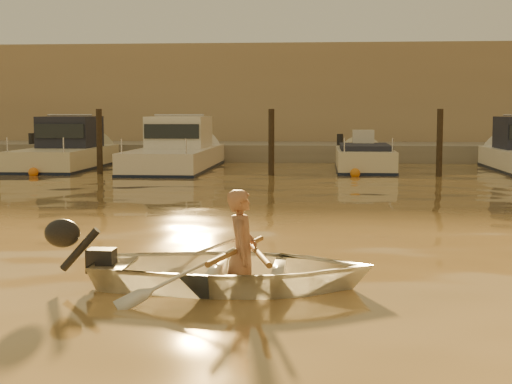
# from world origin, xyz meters

# --- Properties ---
(ground_plane) EXTENTS (160.00, 160.00, 0.00)m
(ground_plane) POSITION_xyz_m (0.00, 0.00, 0.00)
(ground_plane) COLOR olive
(ground_plane) RESTS_ON ground
(dinghy) EXTENTS (3.09, 2.21, 0.64)m
(dinghy) POSITION_xyz_m (0.36, -1.36, 0.20)
(dinghy) COLOR silver
(dinghy) RESTS_ON ground_plane
(person) EXTENTS (0.33, 0.51, 1.39)m
(person) POSITION_xyz_m (0.46, -1.36, 0.39)
(person) COLOR #9A694D
(person) RESTS_ON dinghy
(outboard_motor) EXTENTS (0.90, 0.40, 0.70)m
(outboard_motor) POSITION_xyz_m (-1.14, -1.37, 0.28)
(outboard_motor) COLOR black
(outboard_motor) RESTS_ON dinghy
(oar_port) EXTENTS (0.50, 2.07, 0.13)m
(oar_port) POSITION_xyz_m (0.61, -1.36, 0.42)
(oar_port) COLOR brown
(oar_port) RESTS_ON dinghy
(oar_starboard) EXTENTS (0.42, 2.08, 0.13)m
(oar_starboard) POSITION_xyz_m (0.41, -1.36, 0.42)
(oar_starboard) COLOR brown
(oar_starboard) RESTS_ON dinghy
(moored_boat_1) EXTENTS (2.19, 6.53, 1.75)m
(moored_boat_1) POSITION_xyz_m (-7.32, 16.00, 0.62)
(moored_boat_1) COLOR beige
(moored_boat_1) RESTS_ON ground_plane
(moored_boat_2) EXTENTS (2.37, 7.91, 1.75)m
(moored_boat_2) POSITION_xyz_m (-3.55, 16.00, 0.62)
(moored_boat_2) COLOR silver
(moored_boat_2) RESTS_ON ground_plane
(moored_boat_3) EXTENTS (1.79, 5.27, 0.95)m
(moored_boat_3) POSITION_xyz_m (2.71, 16.00, 0.22)
(moored_boat_3) COLOR beige
(moored_boat_3) RESTS_ON ground_plane
(piling_1) EXTENTS (0.18, 0.18, 2.20)m
(piling_1) POSITION_xyz_m (-5.50, 13.80, 0.90)
(piling_1) COLOR #2D2319
(piling_1) RESTS_ON ground_plane
(piling_2) EXTENTS (0.18, 0.18, 2.20)m
(piling_2) POSITION_xyz_m (-0.20, 13.80, 0.90)
(piling_2) COLOR #2D2319
(piling_2) RESTS_ON ground_plane
(piling_3) EXTENTS (0.18, 0.18, 2.20)m
(piling_3) POSITION_xyz_m (4.80, 13.80, 0.90)
(piling_3) COLOR #2D2319
(piling_3) RESTS_ON ground_plane
(fender_b) EXTENTS (0.30, 0.30, 0.30)m
(fender_b) POSITION_xyz_m (-7.31, 12.99, 0.10)
(fender_b) COLOR orange
(fender_b) RESTS_ON ground_plane
(fender_c) EXTENTS (0.30, 0.30, 0.30)m
(fender_c) POSITION_xyz_m (-2.86, 12.67, 0.10)
(fender_c) COLOR white
(fender_c) RESTS_ON ground_plane
(fender_d) EXTENTS (0.30, 0.30, 0.30)m
(fender_d) POSITION_xyz_m (2.31, 13.52, 0.10)
(fender_d) COLOR orange
(fender_d) RESTS_ON ground_plane
(quay) EXTENTS (52.00, 4.00, 1.00)m
(quay) POSITION_xyz_m (0.00, 21.50, 0.15)
(quay) COLOR gray
(quay) RESTS_ON ground_plane
(waterfront_building) EXTENTS (46.00, 7.00, 4.80)m
(waterfront_building) POSITION_xyz_m (0.00, 27.00, 2.40)
(waterfront_building) COLOR #9E8466
(waterfront_building) RESTS_ON quay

